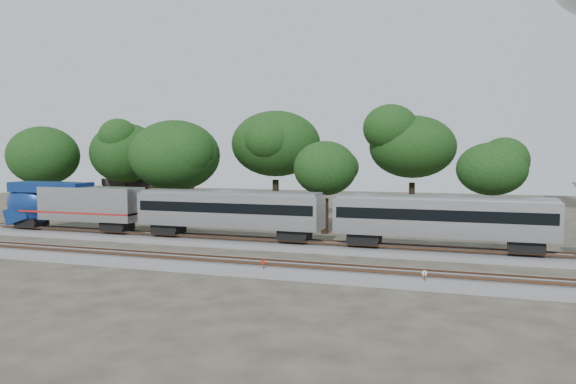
# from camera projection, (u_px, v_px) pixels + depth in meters

# --- Properties ---
(ground) EXTENTS (160.00, 160.00, 0.00)m
(ground) POSITION_uv_depth(u_px,v_px,m) (276.00, 260.00, 43.93)
(ground) COLOR #383328
(ground) RESTS_ON ground
(track_far) EXTENTS (160.00, 5.00, 0.73)m
(track_far) POSITION_uv_depth(u_px,v_px,m) (299.00, 245.00, 49.59)
(track_far) COLOR slate
(track_far) RESTS_ON ground
(track_near) EXTENTS (160.00, 5.00, 0.73)m
(track_near) POSITION_uv_depth(u_px,v_px,m) (256.00, 267.00, 40.14)
(track_near) COLOR slate
(track_near) RESTS_ON ground
(train) EXTENTS (91.24, 3.15, 4.64)m
(train) POSITION_uv_depth(u_px,v_px,m) (444.00, 217.00, 45.42)
(train) COLOR #B8BBC0
(train) RESTS_ON ground
(switch_stand_red) EXTENTS (0.33, 0.13, 1.05)m
(switch_stand_red) POSITION_uv_depth(u_px,v_px,m) (263.00, 265.00, 38.62)
(switch_stand_red) COLOR #512D19
(switch_stand_red) RESTS_ON ground
(switch_stand_white) EXTENTS (0.32, 0.16, 1.06)m
(switch_stand_white) POSITION_uv_depth(u_px,v_px,m) (424.00, 276.00, 35.02)
(switch_stand_white) COLOR #512D19
(switch_stand_white) RESTS_ON ground
(switch_lever) EXTENTS (0.54, 0.37, 0.30)m
(switch_lever) POSITION_uv_depth(u_px,v_px,m) (346.00, 279.00, 36.75)
(switch_lever) COLOR #512D19
(switch_lever) RESTS_ON ground
(brick_building) EXTENTS (11.34, 8.90, 4.92)m
(brick_building) POSITION_uv_depth(u_px,v_px,m) (149.00, 196.00, 76.65)
(brick_building) COLOR brown
(brick_building) RESTS_ON ground
(tree_0) EXTENTS (8.15, 8.15, 11.50)m
(tree_0) POSITION_uv_depth(u_px,v_px,m) (43.00, 156.00, 69.98)
(tree_0) COLOR black
(tree_0) RESTS_ON ground
(tree_1) EXTENTS (8.51, 8.51, 12.00)m
(tree_1) POSITION_uv_depth(u_px,v_px,m) (125.00, 153.00, 71.49)
(tree_1) COLOR black
(tree_1) RESTS_ON ground
(tree_2) EXTENTS (8.23, 8.23, 11.60)m
(tree_2) POSITION_uv_depth(u_px,v_px,m) (175.00, 156.00, 63.67)
(tree_2) COLOR black
(tree_2) RESTS_ON ground
(tree_3) EXTENTS (9.64, 9.64, 13.59)m
(tree_3) POSITION_uv_depth(u_px,v_px,m) (276.00, 144.00, 68.11)
(tree_3) COLOR black
(tree_3) RESTS_ON ground
(tree_4) EXTENTS (6.91, 6.91, 9.74)m
(tree_4) POSITION_uv_depth(u_px,v_px,m) (325.00, 168.00, 57.94)
(tree_4) COLOR black
(tree_4) RESTS_ON ground
(tree_5) EXTENTS (9.23, 9.23, 13.01)m
(tree_5) POSITION_uv_depth(u_px,v_px,m) (413.00, 147.00, 65.68)
(tree_5) COLOR black
(tree_5) RESTS_ON ground
(tree_6) EXTENTS (6.95, 6.95, 9.80)m
(tree_6) POSITION_uv_depth(u_px,v_px,m) (492.00, 169.00, 53.81)
(tree_6) COLOR black
(tree_6) RESTS_ON ground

